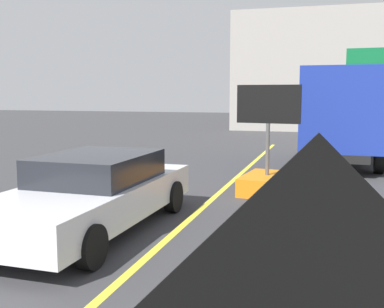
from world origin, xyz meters
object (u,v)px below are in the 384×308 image
object	(u,v)px
arrow_board_trailer	(267,174)
traffic_cone_mid_lane	(260,252)
pickup_car	(93,192)
box_truck	(342,113)
traffic_cone_far_lane	(261,207)

from	to	relation	value
arrow_board_trailer	traffic_cone_mid_lane	bearing A→B (deg)	-83.54
arrow_board_trailer	pickup_car	bearing A→B (deg)	-122.18
pickup_car	traffic_cone_mid_lane	bearing A→B (deg)	-24.44
arrow_board_trailer	box_truck	world-z (taller)	box_truck
arrow_board_trailer	pickup_car	distance (m)	4.94
pickup_car	traffic_cone_mid_lane	distance (m)	3.61
arrow_board_trailer	box_truck	xyz separation A→B (m)	(1.87, 5.84, 1.31)
arrow_board_trailer	pickup_car	xyz separation A→B (m)	(-2.63, -4.18, 0.22)
traffic_cone_mid_lane	traffic_cone_far_lane	size ratio (longest dim) A/B	1.18
arrow_board_trailer	traffic_cone_far_lane	world-z (taller)	arrow_board_trailer
box_truck	traffic_cone_far_lane	world-z (taller)	box_truck
box_truck	pickup_car	bearing A→B (deg)	-114.20
traffic_cone_far_lane	pickup_car	bearing A→B (deg)	-155.96
arrow_board_trailer	pickup_car	world-z (taller)	arrow_board_trailer
traffic_cone_mid_lane	traffic_cone_far_lane	xyz separation A→B (m)	(-0.39, 2.77, -0.06)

